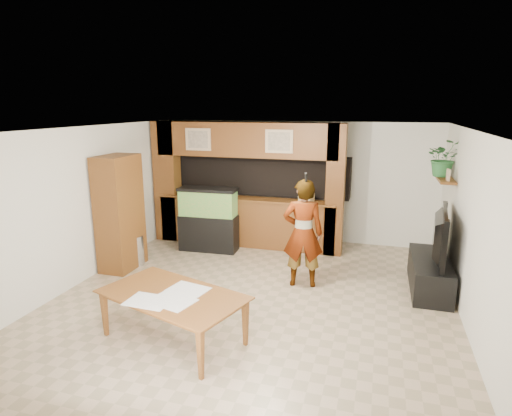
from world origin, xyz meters
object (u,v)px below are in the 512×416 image
(pantry_cabinet, at_px, (120,213))
(aquarium, at_px, (209,220))
(dining_table, at_px, (172,318))
(person, at_px, (303,233))
(television, at_px, (434,234))

(pantry_cabinet, relative_size, aquarium, 1.59)
(pantry_cabinet, distance_m, dining_table, 3.00)
(person, bearing_deg, pantry_cabinet, -8.62)
(person, bearing_deg, dining_table, 49.12)
(aquarium, height_order, television, television)
(person, xyz_separation_m, dining_table, (-1.27, -2.20, -0.58))
(television, distance_m, dining_table, 4.25)
(pantry_cabinet, xyz_separation_m, person, (3.32, 0.13, -0.14))
(pantry_cabinet, relative_size, television, 1.46)
(television, bearing_deg, pantry_cabinet, 101.83)
(pantry_cabinet, bearing_deg, dining_table, -45.24)
(pantry_cabinet, bearing_deg, person, 2.29)
(person, bearing_deg, aquarium, -40.22)
(television, distance_m, person, 2.07)
(aquarium, height_order, person, person)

